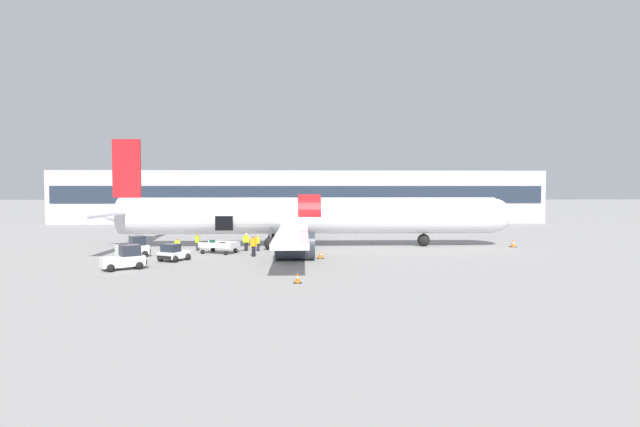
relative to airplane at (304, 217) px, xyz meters
The scene contains 15 objects.
ground_plane 5.92m from the airplane, 97.46° to the right, with size 500.00×500.00×0.00m, color gray.
terminal_strip 39.74m from the airplane, 90.95° to the left, with size 84.14×11.82×8.97m.
airplane is the anchor object (origin of this frame).
baggage_tug_lead 14.56m from the airplane, 137.30° to the right, with size 2.51×2.72×1.41m.
baggage_tug_mid 16.38m from the airplane, 153.57° to the right, with size 2.92×2.61×1.80m.
baggage_tug_rear 19.14m from the airplane, 132.78° to the right, with size 3.12×2.66×1.74m.
baggage_cart_loading 9.44m from the airplane, 146.25° to the right, with size 4.27×2.87×1.18m.
ground_crew_loader_a 10.70m from the airplane, 162.59° to the right, with size 0.47×0.57×1.63m.
ground_crew_loader_b 8.77m from the airplane, 120.74° to the right, with size 0.61×0.58×1.85m.
ground_crew_driver 6.00m from the airplane, 140.54° to the right, with size 0.42×0.54×1.53m.
ground_crew_supervisor 6.76m from the airplane, 147.71° to the right, with size 0.59×0.46×1.70m.
ground_crew_helper 13.15m from the airplane, 147.09° to the right, with size 0.56×0.42×1.60m.
safety_cone_nose 21.03m from the airplane, ahead, with size 0.63×0.63×0.75m.
safety_cone_engine_left 19.79m from the airplane, 91.41° to the right, with size 0.49×0.49×0.64m.
safety_cone_wingtip 9.17m from the airplane, 81.44° to the right, with size 0.61×0.61×0.64m.
Camera 1 is at (0.48, -44.85, 5.70)m, focal length 28.00 mm.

